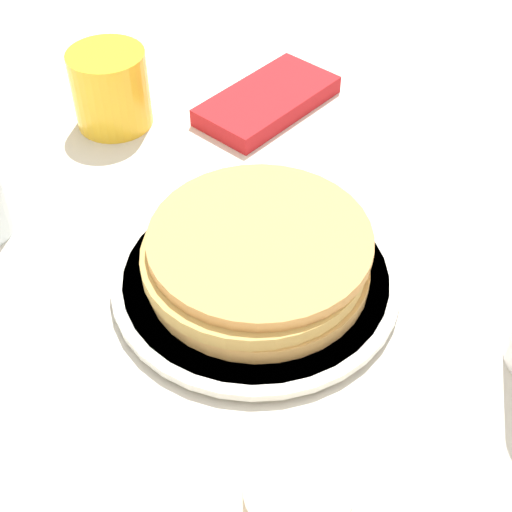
# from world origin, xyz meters

# --- Properties ---
(ground_plane) EXTENTS (4.00, 4.00, 0.00)m
(ground_plane) POSITION_xyz_m (0.00, 0.00, 0.00)
(ground_plane) COLOR silver
(plate) EXTENTS (0.24, 0.24, 0.01)m
(plate) POSITION_xyz_m (0.00, 0.02, 0.01)
(plate) COLOR silver
(plate) RESTS_ON ground_plane
(pancake_stack) EXTENTS (0.20, 0.19, 0.04)m
(pancake_stack) POSITION_xyz_m (0.00, 0.02, 0.03)
(pancake_stack) COLOR tan
(pancake_stack) RESTS_ON plate
(juice_glass) EXTENTS (0.08, 0.08, 0.08)m
(juice_glass) POSITION_xyz_m (0.20, 0.23, 0.04)
(juice_glass) COLOR yellow
(juice_glass) RESTS_ON ground_plane
(napkin) EXTENTS (0.18, 0.15, 0.02)m
(napkin) POSITION_xyz_m (0.26, 0.07, 0.01)
(napkin) COLOR red
(napkin) RESTS_ON ground_plane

